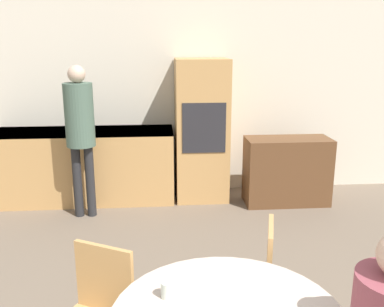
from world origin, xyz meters
name	(u,v)px	position (x,y,z in m)	size (l,w,h in m)	color
wall_back	(177,94)	(0.00, 5.26, 1.30)	(6.20, 0.05, 2.60)	silver
kitchen_counter	(86,165)	(-1.16, 4.92, 0.47)	(2.18, 0.60, 0.91)	tan
oven_unit	(202,130)	(0.29, 4.92, 0.88)	(0.65, 0.59, 1.77)	tan
sideboard	(287,171)	(1.33, 4.64, 0.41)	(1.03, 0.45, 0.83)	brown
chair_far_right	(253,277)	(0.35, 2.15, 0.48)	(0.49, 0.49, 0.86)	tan
person_standing	(80,125)	(-1.11, 4.42, 1.08)	(0.32, 0.32, 1.73)	#262628
cup	(167,290)	(-0.22, 1.55, 0.80)	(0.07, 0.07, 0.08)	silver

